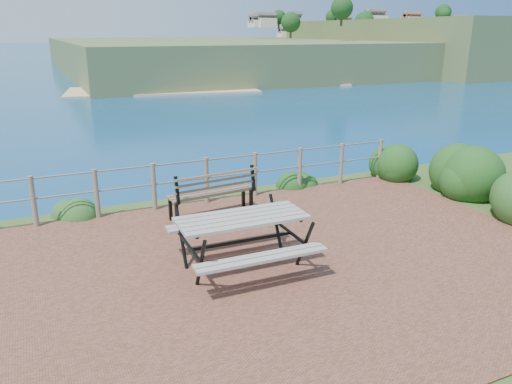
% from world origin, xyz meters
% --- Properties ---
extents(ground, '(10.00, 7.00, 0.12)m').
position_xyz_m(ground, '(0.00, 0.00, 0.00)').
color(ground, brown).
rests_on(ground, ground).
extents(ocean, '(1200.00, 1200.00, 0.00)m').
position_xyz_m(ocean, '(0.00, 200.00, 0.00)').
color(ocean, '#145A7B').
rests_on(ocean, ground).
extents(safety_railing, '(9.40, 0.10, 1.00)m').
position_xyz_m(safety_railing, '(0.00, 3.35, 0.57)').
color(safety_railing, '#6B5B4C').
rests_on(safety_railing, ground).
extents(distant_bay, '(290.00, 232.36, 24.00)m').
position_xyz_m(distant_bay, '(173.07, 202.61, -1.52)').
color(distant_bay, '#3E5229').
rests_on(distant_bay, ground).
extents(picnic_table, '(2.02, 1.74, 0.85)m').
position_xyz_m(picnic_table, '(-0.51, 0.14, 0.54)').
color(picnic_table, gray).
rests_on(picnic_table, ground).
extents(park_bench, '(1.82, 0.64, 1.00)m').
position_xyz_m(park_bench, '(-0.18, 2.52, 0.66)').
color(park_bench, brown).
rests_on(park_bench, ground).
extents(shrub_right_front, '(1.55, 1.55, 2.20)m').
position_xyz_m(shrub_right_front, '(5.38, 1.60, 0.00)').
color(shrub_right_front, '#164819').
rests_on(shrub_right_front, ground).
extents(shrub_right_edge, '(1.16, 1.16, 1.66)m').
position_xyz_m(shrub_right_edge, '(4.77, 3.17, 0.00)').
color(shrub_right_edge, '#164819').
rests_on(shrub_right_edge, ground).
extents(shrub_lip_west, '(0.81, 0.81, 0.57)m').
position_xyz_m(shrub_lip_west, '(-2.63, 3.81, 0.00)').
color(shrub_lip_west, '#2A531F').
rests_on(shrub_lip_west, ground).
extents(shrub_lip_east, '(0.77, 0.77, 0.50)m').
position_xyz_m(shrub_lip_east, '(2.47, 3.82, 0.00)').
color(shrub_lip_east, '#164819').
rests_on(shrub_lip_east, ground).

